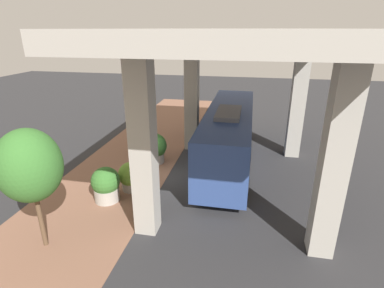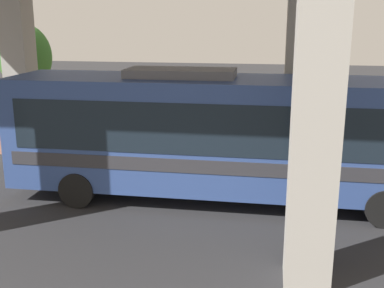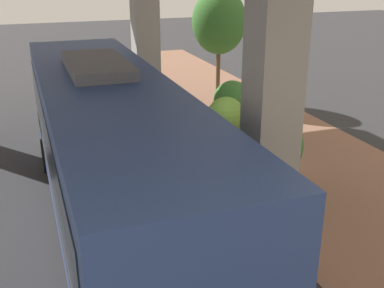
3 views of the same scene
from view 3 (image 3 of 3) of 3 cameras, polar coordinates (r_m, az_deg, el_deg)
The scene contains 8 objects.
ground_plane at distance 14.93m, azimuth 1.45°, elevation -2.56°, with size 80.00×80.00×0.00m, color #2D2D30.
sidewalk_strip at distance 16.17m, azimuth 11.42°, elevation -1.06°, with size 6.00×40.00×0.02m.
bus at distance 10.91m, azimuth -9.63°, elevation -0.31°, with size 2.82×12.12×3.78m.
fire_hydrant at distance 17.91m, azimuth -0.90°, elevation 3.08°, with size 0.50×0.24×0.92m.
planter_front at distance 16.75m, azimuth 4.01°, elevation 2.94°, with size 1.32×1.32×1.58m.
planter_middle at distance 13.56m, azimuth 9.66°, elevation -0.83°, with size 1.62×1.62×1.96m.
planter_back at distance 18.13m, azimuth 4.76°, elevation 4.65°, with size 1.41×1.41×1.81m.
street_tree_near at distance 21.23m, azimuth 3.22°, elevation 14.27°, with size 2.32×2.32×4.92m.
Camera 3 is at (4.97, 12.77, 5.92)m, focal length 45.00 mm.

